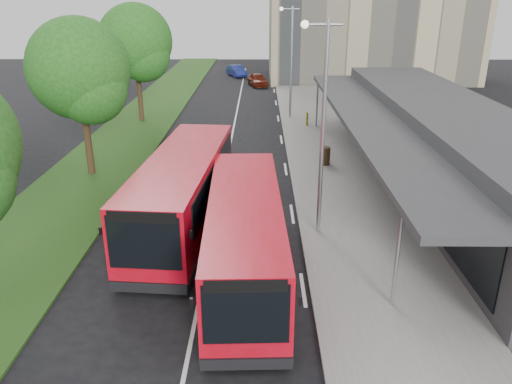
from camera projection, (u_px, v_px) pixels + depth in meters
ground at (207, 259)px, 18.01m from camera, size 120.00×120.00×0.00m
pavement at (316, 124)px, 36.53m from camera, size 5.00×80.00×0.15m
grass_verge at (139, 124)px, 36.64m from camera, size 5.00×80.00×0.10m
lane_centre_line at (230, 144)px, 31.95m from camera, size 0.12×70.00×0.01m
kerb_dashes at (280, 128)px, 35.65m from camera, size 0.12×56.00×0.01m
station_building at (441, 144)px, 24.62m from camera, size 7.70×26.00×4.00m
tree_mid at (80, 76)px, 24.57m from camera, size 4.99×4.99×8.01m
tree_far at (136, 46)px, 35.62m from camera, size 5.26×5.26×8.45m
lamp_post_near at (321, 118)px, 18.10m from camera, size 1.44×0.28×8.00m
lamp_post_far at (290, 56)px, 36.70m from camera, size 1.44×0.28×8.00m
bus_main at (245, 236)px, 16.51m from camera, size 2.86×9.94×2.79m
bus_second at (183, 192)px, 19.96m from camera, size 3.50×10.76×3.00m
litter_bin at (325, 156)px, 27.41m from camera, size 0.72×0.72×0.99m
bollard at (307, 119)px, 35.59m from camera, size 0.17×0.17×0.95m
car_near at (258, 80)px, 51.83m from camera, size 2.44×4.15×1.33m
car_far at (236, 71)px, 58.06m from camera, size 2.68×4.06×1.26m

